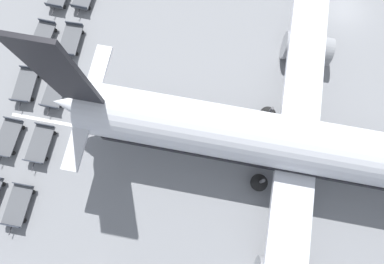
{
  "coord_description": "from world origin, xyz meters",
  "views": [
    {
      "loc": [
        20.74,
        -11.3,
        24.43
      ],
      "look_at": [
        14.6,
        -12.26,
        1.17
      ],
      "focal_mm": 28.0,
      "sensor_mm": 36.0,
      "label": 1
    }
  ],
  "objects_px": {
    "baggage_dolly_row_near_col_c": "(26,85)",
    "baggage_dolly_row_mid_a_col_b": "(71,40)",
    "airplane": "(312,148)",
    "baggage_dolly_row_mid_a_col_e": "(18,205)",
    "baggage_dolly_row_near_col_d": "(8,138)",
    "baggage_dolly_row_mid_a_col_c": "(56,91)",
    "baggage_dolly_row_mid_a_col_d": "(40,144)",
    "baggage_dolly_row_near_col_b": "(42,38)"
  },
  "relations": [
    {
      "from": "baggage_dolly_row_near_col_c",
      "to": "baggage_dolly_row_mid_a_col_b",
      "type": "xyz_separation_m",
      "value": [
        -4.88,
        2.73,
        0.0
      ]
    },
    {
      "from": "airplane",
      "to": "baggage_dolly_row_mid_a_col_e",
      "type": "xyz_separation_m",
      "value": [
        7.37,
        -21.37,
        -2.61
      ]
    },
    {
      "from": "airplane",
      "to": "baggage_dolly_row_near_col_c",
      "type": "bearing_deg",
      "value": -95.87
    },
    {
      "from": "airplane",
      "to": "baggage_dolly_row_near_col_d",
      "type": "distance_m",
      "value": 24.08
    },
    {
      "from": "baggage_dolly_row_near_col_c",
      "to": "baggage_dolly_row_mid_a_col_c",
      "type": "height_order",
      "value": "same"
    },
    {
      "from": "airplane",
      "to": "baggage_dolly_row_mid_a_col_c",
      "type": "distance_m",
      "value": 21.38
    },
    {
      "from": "airplane",
      "to": "baggage_dolly_row_mid_a_col_d",
      "type": "height_order",
      "value": "airplane"
    },
    {
      "from": "baggage_dolly_row_near_col_d",
      "to": "baggage_dolly_row_near_col_b",
      "type": "bearing_deg",
      "value": 179.06
    },
    {
      "from": "baggage_dolly_row_near_col_b",
      "to": "baggage_dolly_row_mid_a_col_c",
      "type": "distance_m",
      "value": 5.49
    },
    {
      "from": "baggage_dolly_row_mid_a_col_c",
      "to": "baggage_dolly_row_near_col_b",
      "type": "bearing_deg",
      "value": -152.0
    },
    {
      "from": "airplane",
      "to": "baggage_dolly_row_near_col_b",
      "type": "relative_size",
      "value": 10.09
    },
    {
      "from": "baggage_dolly_row_near_col_c",
      "to": "baggage_dolly_row_near_col_d",
      "type": "xyz_separation_m",
      "value": [
        4.75,
        -0.03,
        0.0
      ]
    },
    {
      "from": "baggage_dolly_row_mid_a_col_b",
      "to": "baggage_dolly_row_mid_a_col_c",
      "type": "distance_m",
      "value": 4.99
    },
    {
      "from": "baggage_dolly_row_near_col_b",
      "to": "baggage_dolly_row_mid_a_col_e",
      "type": "distance_m",
      "value": 14.73
    },
    {
      "from": "baggage_dolly_row_near_col_d",
      "to": "baggage_dolly_row_mid_a_col_c",
      "type": "distance_m",
      "value": 5.39
    },
    {
      "from": "baggage_dolly_row_near_col_b",
      "to": "baggage_dolly_row_near_col_c",
      "type": "xyz_separation_m",
      "value": [
        4.74,
        -0.13,
        0.0
      ]
    },
    {
      "from": "baggage_dolly_row_near_col_b",
      "to": "baggage_dolly_row_mid_a_col_e",
      "type": "bearing_deg",
      "value": 8.97
    },
    {
      "from": "airplane",
      "to": "baggage_dolly_row_mid_a_col_c",
      "type": "height_order",
      "value": "airplane"
    },
    {
      "from": "airplane",
      "to": "baggage_dolly_row_near_col_b",
      "type": "xyz_separation_m",
      "value": [
        -7.18,
        -23.67,
        -2.61
      ]
    },
    {
      "from": "baggage_dolly_row_near_col_b",
      "to": "baggage_dolly_row_near_col_d",
      "type": "height_order",
      "value": "same"
    },
    {
      "from": "baggage_dolly_row_near_col_c",
      "to": "baggage_dolly_row_mid_a_col_e",
      "type": "distance_m",
      "value": 10.11
    },
    {
      "from": "baggage_dolly_row_near_col_c",
      "to": "baggage_dolly_row_mid_a_col_e",
      "type": "xyz_separation_m",
      "value": [
        9.81,
        2.42,
        0.0
      ]
    },
    {
      "from": "airplane",
      "to": "baggage_dolly_row_mid_a_col_b",
      "type": "bearing_deg",
      "value": -109.17
    },
    {
      "from": "baggage_dolly_row_near_col_c",
      "to": "baggage_dolly_row_mid_a_col_d",
      "type": "relative_size",
      "value": 1.0
    },
    {
      "from": "airplane",
      "to": "baggage_dolly_row_near_col_d",
      "type": "bearing_deg",
      "value": -84.47
    },
    {
      "from": "baggage_dolly_row_mid_a_col_e",
      "to": "baggage_dolly_row_mid_a_col_b",
      "type": "bearing_deg",
      "value": 178.8
    },
    {
      "from": "airplane",
      "to": "baggage_dolly_row_near_col_c",
      "type": "xyz_separation_m",
      "value": [
        -2.44,
        -23.79,
        -2.61
      ]
    },
    {
      "from": "baggage_dolly_row_mid_a_col_b",
      "to": "baggage_dolly_row_mid_a_col_e",
      "type": "height_order",
      "value": "same"
    },
    {
      "from": "airplane",
      "to": "baggage_dolly_row_near_col_c",
      "type": "height_order",
      "value": "airplane"
    },
    {
      "from": "baggage_dolly_row_mid_a_col_e",
      "to": "baggage_dolly_row_near_col_c",
      "type": "bearing_deg",
      "value": -166.13
    },
    {
      "from": "airplane",
      "to": "baggage_dolly_row_mid_a_col_c",
      "type": "bearing_deg",
      "value": -96.32
    },
    {
      "from": "airplane",
      "to": "baggage_dolly_row_mid_a_col_e",
      "type": "distance_m",
      "value": 22.76
    },
    {
      "from": "baggage_dolly_row_near_col_d",
      "to": "baggage_dolly_row_mid_a_col_e",
      "type": "bearing_deg",
      "value": 25.86
    },
    {
      "from": "baggage_dolly_row_near_col_c",
      "to": "baggage_dolly_row_mid_a_col_b",
      "type": "relative_size",
      "value": 1.0
    },
    {
      "from": "baggage_dolly_row_near_col_b",
      "to": "baggage_dolly_row_mid_a_col_c",
      "type": "bearing_deg",
      "value": 28.0
    },
    {
      "from": "baggage_dolly_row_near_col_d",
      "to": "baggage_dolly_row_mid_a_col_e",
      "type": "relative_size",
      "value": 1.01
    },
    {
      "from": "baggage_dolly_row_mid_a_col_c",
      "to": "baggage_dolly_row_mid_a_col_d",
      "type": "distance_m",
      "value": 4.72
    },
    {
      "from": "baggage_dolly_row_mid_a_col_c",
      "to": "baggage_dolly_row_mid_a_col_e",
      "type": "distance_m",
      "value": 9.71
    },
    {
      "from": "baggage_dolly_row_near_col_d",
      "to": "baggage_dolly_row_mid_a_col_e",
      "type": "distance_m",
      "value": 5.62
    },
    {
      "from": "baggage_dolly_row_near_col_b",
      "to": "baggage_dolly_row_mid_a_col_e",
      "type": "relative_size",
      "value": 1.01
    },
    {
      "from": "baggage_dolly_row_near_col_c",
      "to": "baggage_dolly_row_mid_a_col_d",
      "type": "height_order",
      "value": "same"
    },
    {
      "from": "airplane",
      "to": "baggage_dolly_row_mid_a_col_e",
      "type": "relative_size",
      "value": 10.16
    }
  ]
}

